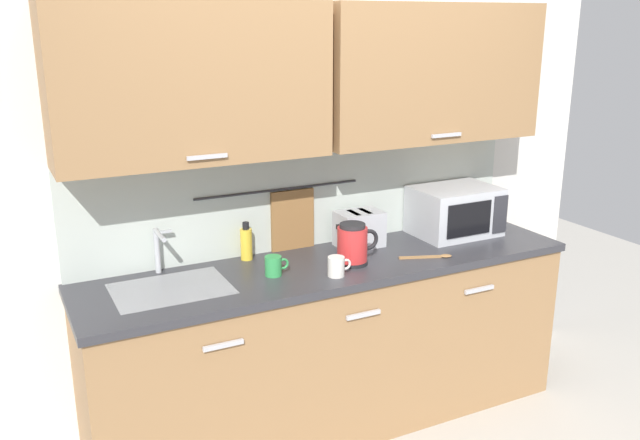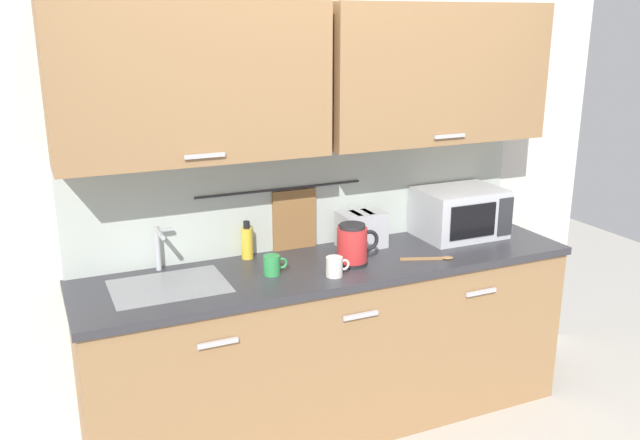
% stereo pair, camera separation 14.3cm
% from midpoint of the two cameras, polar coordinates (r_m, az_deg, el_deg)
% --- Properties ---
extents(counter_unit, '(2.53, 0.64, 0.90)m').
position_cam_midpoint_polar(counter_unit, '(3.56, -0.30, -10.34)').
color(counter_unit, '#997047').
rests_on(counter_unit, ground).
extents(back_wall_assembly, '(3.70, 0.41, 2.50)m').
position_cam_midpoint_polar(back_wall_assembly, '(3.43, -1.91, 7.43)').
color(back_wall_assembly, silver).
rests_on(back_wall_assembly, ground).
extents(sink_faucet, '(0.09, 0.17, 0.22)m').
position_cam_midpoint_polar(sink_faucet, '(3.29, -14.72, -2.09)').
color(sink_faucet, '#B2B5BA').
rests_on(sink_faucet, counter_unit).
extents(microwave, '(0.46, 0.35, 0.27)m').
position_cam_midpoint_polar(microwave, '(3.85, 10.28, 0.77)').
color(microwave, silver).
rests_on(microwave, counter_unit).
extents(electric_kettle, '(0.23, 0.16, 0.21)m').
position_cam_midpoint_polar(electric_kettle, '(3.33, 1.58, -2.07)').
color(electric_kettle, black).
rests_on(electric_kettle, counter_unit).
extents(dish_soap_bottle, '(0.06, 0.06, 0.20)m').
position_cam_midpoint_polar(dish_soap_bottle, '(3.43, -7.44, -1.96)').
color(dish_soap_bottle, yellow).
rests_on(dish_soap_bottle, counter_unit).
extents(mug_near_sink, '(0.12, 0.08, 0.09)m').
position_cam_midpoint_polar(mug_near_sink, '(3.21, -5.20, -3.88)').
color(mug_near_sink, green).
rests_on(mug_near_sink, counter_unit).
extents(toaster, '(0.26, 0.17, 0.19)m').
position_cam_midpoint_polar(toaster, '(3.60, 2.20, -0.74)').
color(toaster, '#B7BABF').
rests_on(toaster, counter_unit).
extents(mug_by_kettle, '(0.12, 0.08, 0.09)m').
position_cam_midpoint_polar(mug_by_kettle, '(3.19, 0.13, -3.94)').
color(mug_by_kettle, silver).
rests_on(mug_by_kettle, counter_unit).
extents(wooden_spoon, '(0.27, 0.12, 0.01)m').
position_cam_midpoint_polar(wooden_spoon, '(3.48, 8.28, -3.08)').
color(wooden_spoon, '#9E7042').
rests_on(wooden_spoon, counter_unit).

